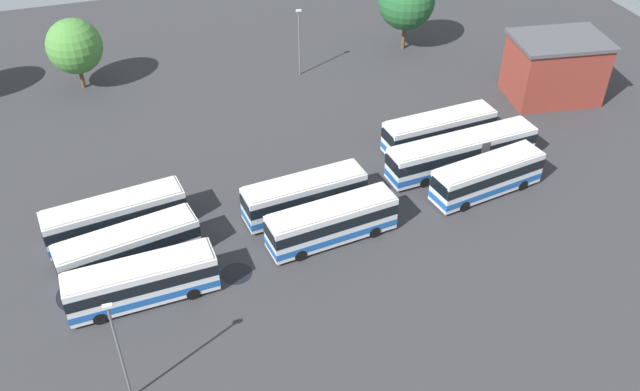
# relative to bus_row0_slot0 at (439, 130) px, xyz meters

# --- Properties ---
(ground_plane) EXTENTS (106.89, 106.89, 0.00)m
(ground_plane) POSITION_rel_bus_row0_slot0_xyz_m (14.56, 5.82, -1.77)
(ground_plane) COLOR #333335
(bus_row0_slot0) EXTENTS (11.11, 3.56, 3.35)m
(bus_row0_slot0) POSITION_rel_bus_row0_slot0_xyz_m (0.00, 0.00, 0.00)
(bus_row0_slot0) COLOR silver
(bus_row0_slot0) RESTS_ON ground_plane
(bus_row0_slot1) EXTENTS (14.37, 3.84, 3.35)m
(bus_row0_slot1) POSITION_rel_bus_row0_slot0_xyz_m (-0.39, 3.94, 0.00)
(bus_row0_slot1) COLOR silver
(bus_row0_slot1) RESTS_ON ground_plane
(bus_row0_slot2) EXTENTS (10.49, 4.31, 3.35)m
(bus_row0_slot2) POSITION_rel_bus_row0_slot0_xyz_m (-0.70, 7.90, -0.00)
(bus_row0_slot2) COLOR silver
(bus_row0_slot2) RESTS_ON ground_plane
(bus_row1_slot1) EXTENTS (10.52, 3.71, 3.35)m
(bus_row1_slot1) POSITION_rel_bus_row0_slot0_xyz_m (14.93, 5.70, -0.00)
(bus_row1_slot1) COLOR silver
(bus_row1_slot1) RESTS_ON ground_plane
(bus_row1_slot2) EXTENTS (10.70, 3.89, 3.35)m
(bus_row1_slot2) POSITION_rel_bus_row0_slot0_xyz_m (13.89, 9.63, -0.00)
(bus_row1_slot2) COLOR silver
(bus_row1_slot2) RESTS_ON ground_plane
(bus_row2_slot0) EXTENTS (11.24, 4.14, 3.35)m
(bus_row2_slot0) POSITION_rel_bus_row0_slot0_xyz_m (29.95, 3.76, 0.00)
(bus_row2_slot0) COLOR silver
(bus_row2_slot0) RESTS_ON ground_plane
(bus_row2_slot1) EXTENTS (10.84, 4.55, 3.35)m
(bus_row2_slot1) POSITION_rel_bus_row0_slot0_xyz_m (29.31, 7.84, -0.00)
(bus_row2_slot1) COLOR silver
(bus_row2_slot1) RESTS_ON ground_plane
(bus_row2_slot2) EXTENTS (10.70, 3.23, 3.35)m
(bus_row2_slot2) POSITION_rel_bus_row0_slot0_xyz_m (28.75, 11.73, -0.00)
(bus_row2_slot2) COLOR silver
(bus_row2_slot2) RESTS_ON ground_plane
(depot_building) EXTENTS (10.27, 8.00, 6.64)m
(depot_building) POSITION_rel_bus_row0_slot0_xyz_m (-15.51, -5.14, 1.56)
(depot_building) COLOR maroon
(depot_building) RESTS_ON ground_plane
(lamp_post_by_building) EXTENTS (0.56, 0.28, 8.24)m
(lamp_post_by_building) POSITION_rel_bus_row0_slot0_xyz_m (30.51, 19.94, 2.76)
(lamp_post_by_building) COLOR slate
(lamp_post_by_building) RESTS_ON ground_plane
(lamp_post_near_entrance) EXTENTS (0.56, 0.28, 7.57)m
(lamp_post_near_entrance) POSITION_rel_bus_row0_slot0_xyz_m (8.30, -18.08, 2.42)
(lamp_post_near_entrance) COLOR slate
(lamp_post_near_entrance) RESTS_ON ground_plane
(tree_northwest) EXTENTS (5.80, 5.80, 7.74)m
(tree_northwest) POSITION_rel_bus_row0_slot0_xyz_m (31.57, -22.42, 3.05)
(tree_northwest) COLOR brown
(tree_northwest) RESTS_ON ground_plane
(tree_south_edge) EXTENTS (6.58, 6.58, 9.18)m
(tree_south_edge) POSITION_rel_bus_row0_slot0_xyz_m (-5.38, -20.70, 4.10)
(tree_south_edge) COLOR brown
(tree_south_edge) RESTS_ON ground_plane
(puddle_centre_drain) EXTENTS (2.40, 2.40, 0.01)m
(puddle_centre_drain) POSITION_rel_bus_row0_slot0_xyz_m (21.96, 11.17, -1.77)
(puddle_centre_drain) COLOR black
(puddle_centre_drain) RESTS_ON ground_plane
(puddle_back_corner) EXTENTS (4.12, 4.12, 0.01)m
(puddle_back_corner) POSITION_rel_bus_row0_slot0_xyz_m (32.89, 9.74, -1.77)
(puddle_back_corner) COLOR black
(puddle_back_corner) RESTS_ON ground_plane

